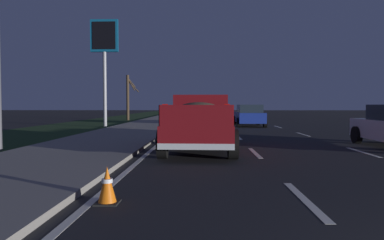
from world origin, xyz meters
TOP-DOWN VIEW (x-y plane):
  - ground at (27.00, 0.00)m, footprint 144.00×144.00m
  - sidewalk_shoulder at (27.00, 7.45)m, footprint 108.00×4.00m
  - grass_verge at (27.00, 12.45)m, footprint 108.00×6.00m
  - lane_markings at (30.09, 3.07)m, footprint 108.14×7.04m
  - pickup_truck at (10.12, 3.50)m, footprint 5.48×2.39m
  - sedan_blue at (23.95, 0.13)m, footprint 4.40×2.03m
  - gas_price_sign at (22.68, 10.21)m, footprint 0.27×1.90m
  - bare_tree_far at (33.58, 10.91)m, footprint 1.04×1.26m
  - traffic_cone_near at (3.62, 4.87)m, footprint 0.36×0.36m

SIDE VIEW (x-z plane):
  - ground at x=27.00m, z-range 0.00..0.00m
  - grass_verge at x=27.00m, z-range 0.00..0.01m
  - lane_markings at x=30.09m, z-range 0.00..0.01m
  - sidewalk_shoulder at x=27.00m, z-range 0.00..0.12m
  - traffic_cone_near at x=3.62m, z-range -0.01..0.57m
  - sedan_blue at x=23.95m, z-range 0.01..1.55m
  - pickup_truck at x=10.12m, z-range 0.05..1.92m
  - bare_tree_far at x=33.58m, z-range 0.15..4.62m
  - gas_price_sign at x=22.68m, z-range 1.87..9.23m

